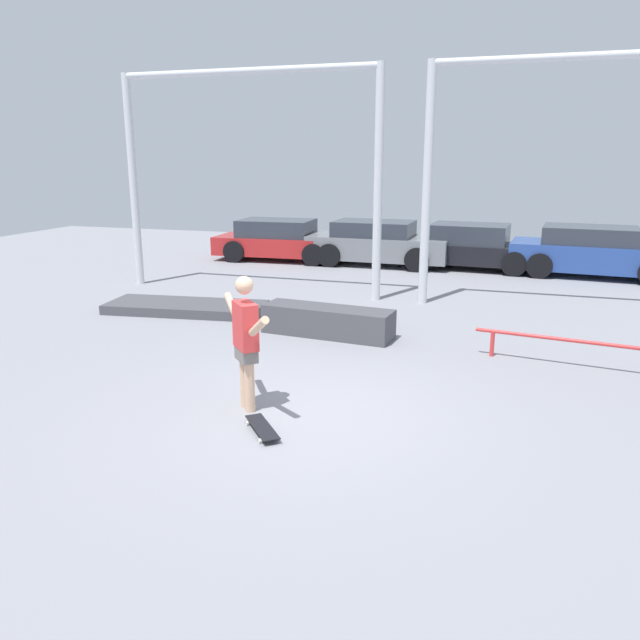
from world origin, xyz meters
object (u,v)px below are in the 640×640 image
Objects in this scene: skateboard at (262,427)px; parked_car_grey at (378,243)px; grind_box at (327,321)px; grind_rail at (576,345)px; manual_pad at (186,307)px; skateboarder at (246,337)px; parked_car_red at (280,240)px; parked_car_black at (472,247)px; parked_car_blue at (593,252)px.

parked_car_grey reaches higher than skateboard.
grind_rail is (4.25, -0.56, 0.10)m from grind_box.
grind_box is 3.52m from manual_pad.
parked_car_grey is (-0.81, 7.98, 0.39)m from grind_box.
skateboarder reaches higher than parked_car_grey.
skateboard is 0.22× the size of manual_pad.
parked_car_grey reaches higher than parked_car_red.
parked_car_red is 3.19m from parked_car_grey.
grind_box is 0.57× the size of parked_car_grey.
grind_rail is 11.86m from parked_car_red.
skateboard is 0.18× the size of parked_car_red.
skateboarder is at bearing -143.75° from grind_rail.
skateboard is 0.18× the size of parked_car_black.
parked_car_grey is (3.19, 0.01, 0.03)m from parked_car_red.
grind_rail is at bearing -58.14° from parked_car_grey.
skateboard is 6.42m from manual_pad.
parked_car_blue is at bearing 0.49° from parked_car_grey.
parked_car_blue reaches higher than parked_car_black.
parked_car_grey is 0.94× the size of parked_car_blue.
skateboarder is 0.57× the size of grind_rail.
parked_car_black is at bearing 127.84° from skateboarder.
parked_car_red is 1.03× the size of parked_car_black.
parked_car_blue reaches higher than skateboard.
parked_car_blue is at bearing 112.86° from skateboarder.
manual_pad is 0.82× the size of parked_car_black.
grind_rail is 0.76× the size of parked_car_black.
skateboarder is at bearing 177.12° from skateboard.
grind_box reaches higher than grind_rail.
skateboard is at bearing -72.34° from parked_car_red.
parked_car_black is (1.99, 11.85, -0.35)m from skateboarder.
parked_car_blue is (1.04, 8.46, 0.31)m from grind_rail.
parked_car_black is at bearing 179.85° from parked_car_blue.
grind_box reaches higher than skateboard.
parked_car_red is (-4.02, 11.62, -0.36)m from skateboarder.
parked_car_red reaches higher than manual_pad.
manual_pad is 1.08× the size of grind_rail.
parked_car_red is at bearing 134.09° from grind_rail.
parked_car_blue is (3.28, -0.29, 0.04)m from parked_car_black.
parked_car_grey reaches higher than manual_pad.
grind_rail is (7.67, -1.38, 0.27)m from manual_pad.
parked_car_red is at bearing -173.38° from parked_car_black.
parked_car_grey is (2.61, 7.15, 0.56)m from manual_pad.
manual_pad is (-3.89, 5.11, 0.04)m from skateboard.
skateboarder is at bearing -52.63° from manual_pad.
skateboarder reaches higher than grind_box.
parked_car_blue reaches higher than grind_box.
grind_rail is 9.03m from parked_car_black.
manual_pad is 7.18m from parked_car_red.
manual_pad is at bearing -121.91° from parked_car_black.
parked_car_grey is at bearing 69.96° from manual_pad.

